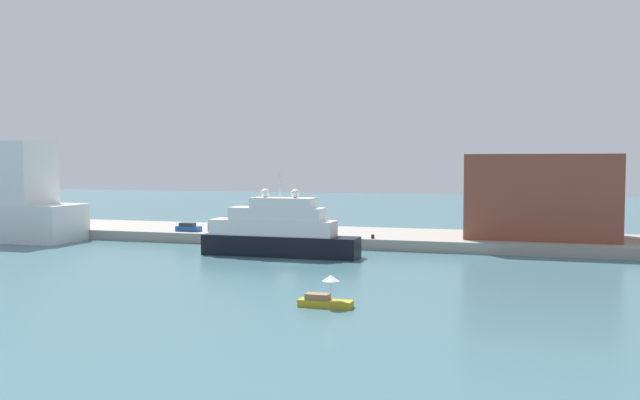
{
  "coord_description": "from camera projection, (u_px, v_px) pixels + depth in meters",
  "views": [
    {
      "loc": [
        28.96,
        -81.44,
        12.97
      ],
      "look_at": [
        2.7,
        6.0,
        7.94
      ],
      "focal_mm": 37.9,
      "sensor_mm": 36.0,
      "label": 1
    }
  ],
  "objects": [
    {
      "name": "parked_car",
      "position": [
        188.0,
        228.0,
        111.87
      ],
      "size": [
        4.08,
        1.7,
        1.41
      ],
      "color": "#1E4C99",
      "rests_on": "quay_dock"
    },
    {
      "name": "mooring_bollard",
      "position": [
        373.0,
        237.0,
        101.03
      ],
      "size": [
        0.52,
        0.52,
        0.61
      ],
      "primitive_type": "cylinder",
      "color": "black",
      "rests_on": "quay_dock"
    },
    {
      "name": "quay_dock",
      "position": [
        338.0,
        237.0,
        111.16
      ],
      "size": [
        110.0,
        18.82,
        1.63
      ],
      "primitive_type": "cube",
      "color": "gray",
      "rests_on": "ground"
    },
    {
      "name": "small_motorboat",
      "position": [
        325.0,
        298.0,
        60.71
      ],
      "size": [
        4.94,
        1.55,
        2.92
      ],
      "color": "#B7991E",
      "rests_on": "ground"
    },
    {
      "name": "large_yacht",
      "position": [
        278.0,
        232.0,
        93.97
      ],
      "size": [
        22.24,
        4.3,
        11.7
      ],
      "color": "black",
      "rests_on": "ground"
    },
    {
      "name": "ground",
      "position": [
        287.0,
        264.0,
        86.91
      ],
      "size": [
        400.0,
        400.0,
        0.0
      ],
      "primitive_type": "plane",
      "color": "#3D6670"
    },
    {
      "name": "harbor_building",
      "position": [
        540.0,
        196.0,
        103.26
      ],
      "size": [
        21.84,
        15.31,
        12.63
      ],
      "primitive_type": "cube",
      "color": "brown",
      "rests_on": "quay_dock"
    },
    {
      "name": "person_figure",
      "position": [
        209.0,
        227.0,
        111.4
      ],
      "size": [
        0.36,
        0.36,
        1.62
      ],
      "color": "maroon",
      "rests_on": "quay_dock"
    },
    {
      "name": "work_barge",
      "position": [
        224.0,
        245.0,
        103.05
      ],
      "size": [
        4.25,
        1.45,
        0.99
      ],
      "primitive_type": "cube",
      "color": "olive",
      "rests_on": "ground"
    }
  ]
}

